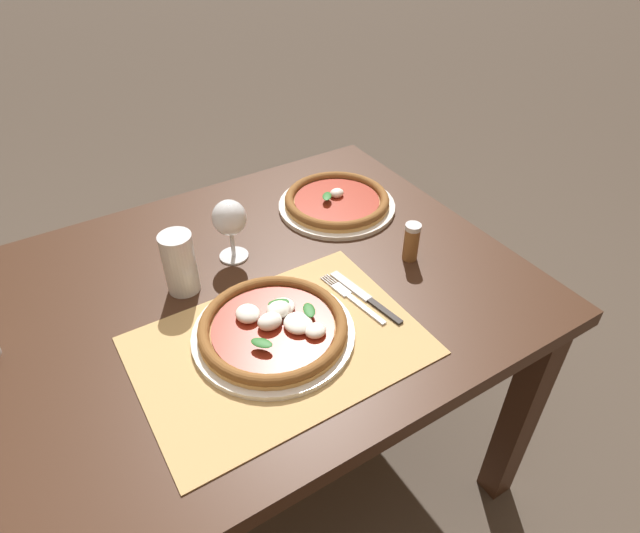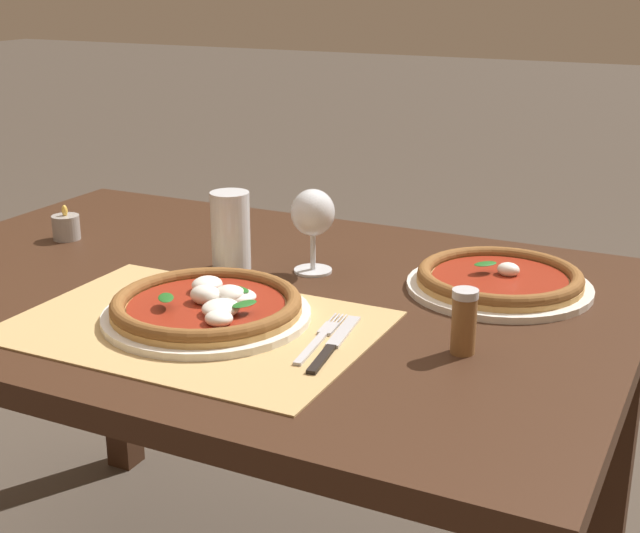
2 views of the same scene
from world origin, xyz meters
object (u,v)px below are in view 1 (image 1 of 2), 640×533
(wine_glass, at_px, (230,220))
(fork, at_px, (352,298))
(knife, at_px, (365,297))
(pizza_near, at_px, (274,328))
(pint_glass, at_px, (180,264))
(pizza_far, at_px, (337,202))
(pepper_shaker, at_px, (411,242))

(wine_glass, distance_m, fork, 0.33)
(wine_glass, relative_size, knife, 0.72)
(pizza_near, relative_size, pint_glass, 2.27)
(pizza_far, distance_m, knife, 0.38)
(pizza_far, height_order, pint_glass, pint_glass)
(wine_glass, distance_m, knife, 0.36)
(pizza_far, distance_m, pepper_shaker, 0.29)
(wine_glass, bearing_deg, pizza_near, -98.41)
(pizza_near, xyz_separation_m, knife, (0.22, -0.01, -0.02))
(fork, height_order, pepper_shaker, pepper_shaker)
(pint_glass, height_order, fork, pint_glass)
(pint_glass, bearing_deg, wine_glass, 18.85)
(knife, relative_size, pepper_shaker, 2.22)
(pint_glass, bearing_deg, pizza_near, -66.81)
(pint_glass, xyz_separation_m, fork, (0.30, -0.23, -0.06))
(pepper_shaker, bearing_deg, fork, -165.94)
(pizza_near, distance_m, pint_glass, 0.26)
(pizza_near, xyz_separation_m, wine_glass, (0.04, 0.29, 0.08))
(wine_glass, xyz_separation_m, pint_glass, (-0.14, -0.05, -0.04))
(knife, height_order, pepper_shaker, pepper_shaker)
(pizza_far, distance_m, pint_glass, 0.49)
(pizza_far, bearing_deg, knife, -113.78)
(pint_glass, relative_size, fork, 0.72)
(fork, xyz_separation_m, knife, (0.03, -0.01, 0.00))
(pint_glass, xyz_separation_m, pepper_shaker, (0.50, -0.18, -0.02))
(wine_glass, relative_size, pint_glass, 1.07)
(pizza_far, relative_size, wine_glass, 2.05)
(pint_glass, bearing_deg, pizza_far, 12.15)
(fork, bearing_deg, pizza_near, -178.40)
(wine_glass, height_order, pepper_shaker, wine_glass)
(pizza_near, relative_size, knife, 1.53)
(wine_glass, relative_size, fork, 0.77)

